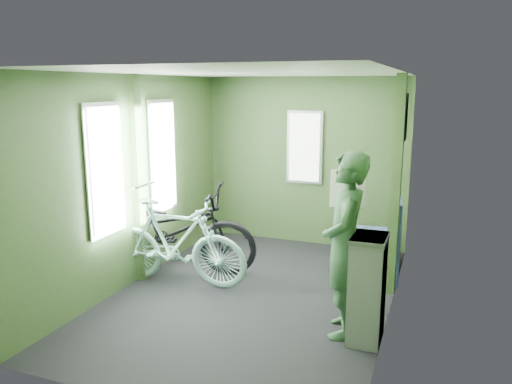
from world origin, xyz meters
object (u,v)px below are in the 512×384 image
bicycle_mint (176,285)px  waste_box (367,289)px  bicycle_black (175,272)px  passenger (345,245)px  bench_seat (378,250)px

bicycle_mint → waste_box: (2.16, -0.50, 0.47)m
bicycle_black → waste_box: (2.38, -0.85, 0.47)m
passenger → bench_seat: 1.70m
waste_box → bicycle_mint: bearing=167.0°
bicycle_mint → waste_box: waste_box is taller
passenger → waste_box: size_ratio=1.73×
bicycle_mint → passenger: bearing=-104.9°
bicycle_black → bench_seat: bench_seat is taller
bicycle_black → waste_box: bearing=-119.9°
waste_box → bench_seat: bearing=93.9°
waste_box → bench_seat: waste_box is taller
passenger → waste_box: 0.42m
bicycle_black → bicycle_mint: bicycle_black is taller
bicycle_mint → bench_seat: bench_seat is taller
bicycle_black → passenger: bearing=-120.1°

